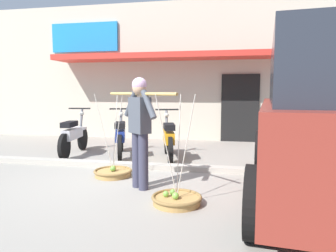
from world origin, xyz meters
The scene contains 9 objects.
ground_plane centered at (0.00, 0.00, 0.00)m, with size 90.00×90.00×0.00m, color gray.
sidewalk_curb centered at (0.00, 0.70, 0.05)m, with size 20.00×0.24×0.10m, color #AEA89C.
fruit_vendor centered at (0.38, -0.54, 0.98)m, with size 1.37×1.20×1.70m.
fruit_basket_left_side centered at (1.04, -1.12, 0.07)m, with size 0.67×0.67×1.45m.
fruit_basket_right_side centered at (-0.29, 0.05, 0.07)m, with size 0.67×0.67×1.45m.
motorcycle_nearest_shop centered at (-1.89, 1.68, 0.45)m, with size 0.54×1.81×1.09m.
motorcycle_second_in_row centered at (-0.75, 1.74, 0.45)m, with size 0.72×1.76×1.09m.
motorcycle_third_in_row centered at (0.39, 1.63, 0.45)m, with size 0.65×1.78×1.09m.
storefront_building centered at (0.04, 7.00, 2.10)m, with size 13.00×6.00×4.20m.
Camera 1 is at (1.72, -5.12, 1.48)m, focal length 33.87 mm.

